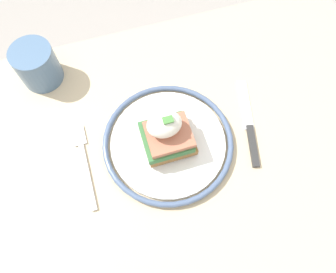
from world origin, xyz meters
The scene contains 7 objects.
ground_plane centered at (0.00, 0.00, 0.00)m, with size 6.00×6.00×0.00m, color #9E9993.
dining_table centered at (0.00, 0.00, 0.62)m, with size 0.85×0.64×0.77m.
plate centered at (-0.02, 0.05, 0.78)m, with size 0.23×0.23×0.02m.
sandwich centered at (-0.02, 0.05, 0.82)m, with size 0.09×0.08×0.09m.
fork centered at (-0.17, 0.06, 0.78)m, with size 0.02×0.16×0.00m.
knife centered at (0.13, 0.03, 0.78)m, with size 0.06×0.17×0.01m.
cup centered at (-0.21, 0.25, 0.81)m, with size 0.08×0.08×0.08m.
Camera 1 is at (-0.08, -0.16, 1.32)m, focal length 35.00 mm.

